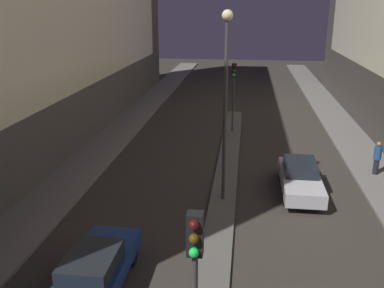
{
  "coord_description": "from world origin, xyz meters",
  "views": [
    {
      "loc": [
        0.87,
        -4.39,
        8.6
      ],
      "look_at": [
        -1.55,
        14.37,
        2.39
      ],
      "focal_mm": 40.0,
      "sensor_mm": 36.0,
      "label": 1
    }
  ],
  "objects_px": {
    "traffic_light_mid": "(234,82)",
    "car_left_lane": "(95,270)",
    "car_right_lane": "(300,178)",
    "street_lamp": "(226,84)",
    "traffic_light_near": "(195,271)",
    "pedestrian_on_right_sidewalk": "(377,157)"
  },
  "relations": [
    {
      "from": "traffic_light_near",
      "to": "car_right_lane",
      "type": "height_order",
      "value": "traffic_light_near"
    },
    {
      "from": "car_left_lane",
      "to": "car_right_lane",
      "type": "xyz_separation_m",
      "value": [
        7.16,
        8.37,
        0.01
      ]
    },
    {
      "from": "car_left_lane",
      "to": "traffic_light_mid",
      "type": "bearing_deg",
      "value": 78.71
    },
    {
      "from": "pedestrian_on_right_sidewalk",
      "to": "traffic_light_mid",
      "type": "bearing_deg",
      "value": 137.71
    },
    {
      "from": "traffic_light_near",
      "to": "street_lamp",
      "type": "xyz_separation_m",
      "value": [
        0.0,
        10.67,
        1.83
      ]
    },
    {
      "from": "traffic_light_mid",
      "to": "car_right_lane",
      "type": "distance_m",
      "value": 10.59
    },
    {
      "from": "traffic_light_mid",
      "to": "car_right_lane",
      "type": "relative_size",
      "value": 0.98
    },
    {
      "from": "car_right_lane",
      "to": "pedestrian_on_right_sidewalk",
      "type": "distance_m",
      "value": 4.87
    },
    {
      "from": "traffic_light_near",
      "to": "pedestrian_on_right_sidewalk",
      "type": "xyz_separation_m",
      "value": [
        7.73,
        14.61,
        -2.5
      ]
    },
    {
      "from": "traffic_light_mid",
      "to": "pedestrian_on_right_sidewalk",
      "type": "xyz_separation_m",
      "value": [
        7.73,
        -7.03,
        -2.5
      ]
    },
    {
      "from": "car_right_lane",
      "to": "street_lamp",
      "type": "bearing_deg",
      "value": -158.47
    },
    {
      "from": "traffic_light_mid",
      "to": "car_left_lane",
      "type": "distance_m",
      "value": 18.5
    },
    {
      "from": "traffic_light_near",
      "to": "traffic_light_mid",
      "type": "height_order",
      "value": "same"
    },
    {
      "from": "car_left_lane",
      "to": "car_right_lane",
      "type": "bearing_deg",
      "value": 49.44
    },
    {
      "from": "traffic_light_near",
      "to": "traffic_light_mid",
      "type": "bearing_deg",
      "value": 90.0
    },
    {
      "from": "street_lamp",
      "to": "pedestrian_on_right_sidewalk",
      "type": "bearing_deg",
      "value": 27.04
    },
    {
      "from": "traffic_light_mid",
      "to": "car_left_lane",
      "type": "bearing_deg",
      "value": -101.29
    },
    {
      "from": "traffic_light_mid",
      "to": "street_lamp",
      "type": "height_order",
      "value": "street_lamp"
    },
    {
      "from": "traffic_light_near",
      "to": "car_left_lane",
      "type": "relative_size",
      "value": 1.01
    },
    {
      "from": "traffic_light_near",
      "to": "traffic_light_mid",
      "type": "distance_m",
      "value": 21.64
    },
    {
      "from": "street_lamp",
      "to": "car_left_lane",
      "type": "bearing_deg",
      "value": -117.25
    },
    {
      "from": "traffic_light_near",
      "to": "car_left_lane",
      "type": "distance_m",
      "value": 5.88
    }
  ]
}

